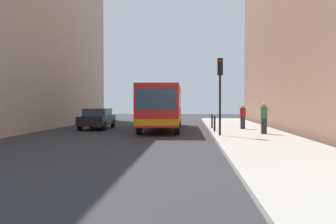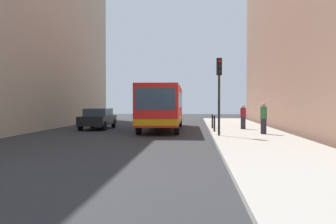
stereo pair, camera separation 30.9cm
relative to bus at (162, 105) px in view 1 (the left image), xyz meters
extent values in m
plane|color=#2D2D30|center=(0.01, -4.37, -1.73)|extent=(80.00, 80.00, 0.00)
cube|color=#ADA89E|center=(5.41, -4.37, -1.65)|extent=(4.40, 40.00, 0.15)
cube|color=#B2A38C|center=(-11.49, -0.37, 6.86)|extent=(7.00, 32.00, 17.17)
cube|color=#936B56|center=(11.51, -0.37, 6.95)|extent=(7.00, 32.00, 17.34)
cube|color=red|center=(0.00, -0.11, 0.02)|extent=(2.68, 11.04, 2.50)
cube|color=orange|center=(0.00, -0.11, -0.93)|extent=(2.70, 11.06, 0.36)
cube|color=#2D3D4C|center=(0.09, -5.58, 0.37)|extent=(2.26, 0.10, 1.20)
cube|color=#2D3D4C|center=(-0.01, 0.39, 0.37)|extent=(2.67, 9.44, 1.00)
cylinder|color=black|center=(1.20, -3.99, -1.23)|extent=(0.30, 1.00, 1.00)
cylinder|color=black|center=(-1.06, -4.02, -1.23)|extent=(0.30, 1.00, 1.00)
cylinder|color=black|center=(1.07, 3.81, -1.23)|extent=(0.30, 1.00, 1.00)
cylinder|color=black|center=(-1.19, 3.78, -1.23)|extent=(0.30, 1.00, 1.00)
cube|color=black|center=(-4.70, 0.11, -1.09)|extent=(1.85, 4.42, 0.64)
cube|color=#2D3D4C|center=(-4.70, 0.26, -0.51)|extent=(1.63, 2.48, 0.52)
cylinder|color=black|center=(-3.86, -1.38, -1.41)|extent=(0.23, 0.64, 0.64)
cylinder|color=black|center=(-5.50, -1.40, -1.41)|extent=(0.23, 0.64, 0.64)
cylinder|color=black|center=(-3.90, 1.62, -1.41)|extent=(0.23, 0.64, 0.64)
cylinder|color=black|center=(-5.53, 1.60, -1.41)|extent=(0.23, 0.64, 0.64)
cylinder|color=black|center=(3.56, -6.06, 0.02)|extent=(0.12, 0.12, 3.20)
cube|color=black|center=(3.56, -6.06, 2.07)|extent=(0.28, 0.24, 0.90)
sphere|color=red|center=(3.56, -6.19, 2.35)|extent=(0.16, 0.16, 0.16)
sphere|color=black|center=(3.56, -6.19, 2.07)|extent=(0.16, 0.16, 0.16)
sphere|color=black|center=(3.56, -6.19, 1.79)|extent=(0.16, 0.16, 0.16)
cylinder|color=black|center=(3.46, -3.36, -1.10)|extent=(0.11, 0.11, 0.95)
cylinder|color=black|center=(3.46, -0.65, -1.10)|extent=(0.11, 0.11, 0.95)
cylinder|color=#26262D|center=(6.09, -4.95, -1.15)|extent=(0.32, 0.32, 0.86)
cylinder|color=#336B3F|center=(6.09, -4.95, -0.39)|extent=(0.38, 0.38, 0.66)
sphere|color=tan|center=(6.09, -4.95, 0.06)|extent=(0.24, 0.24, 0.24)
cylinder|color=#26262D|center=(5.47, -1.10, -1.18)|extent=(0.32, 0.32, 0.79)
cylinder|color=maroon|center=(5.47, -1.10, -0.47)|extent=(0.38, 0.38, 0.61)
sphere|color=beige|center=(5.47, -1.10, -0.06)|extent=(0.22, 0.22, 0.22)
camera|label=1|loc=(2.00, -25.39, 0.16)|focal=38.62mm
camera|label=2|loc=(2.31, -25.37, 0.16)|focal=38.62mm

